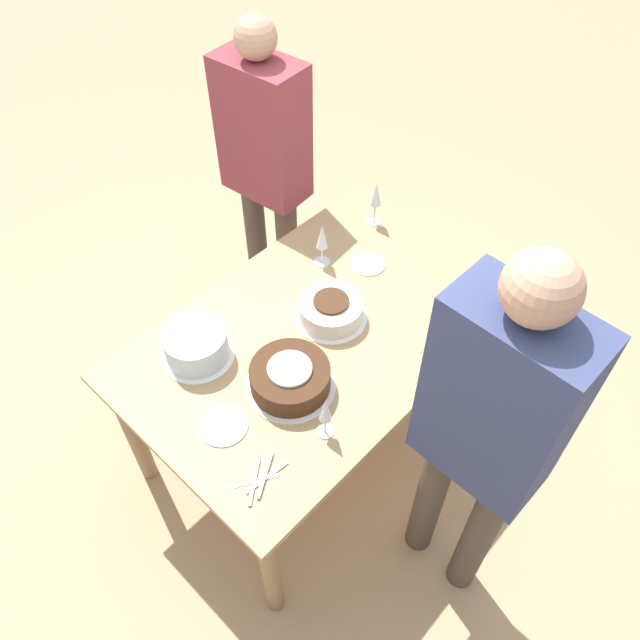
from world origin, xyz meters
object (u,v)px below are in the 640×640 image
Objects in this scene: cake_front_chocolate at (290,378)px; wine_glass_extra at (325,412)px; wine_glass_near at (376,196)px; wine_glass_far at (322,239)px; person_cutting at (488,425)px; person_watching at (265,156)px; cake_center_white at (331,309)px; cake_back_decorated at (196,345)px.

wine_glass_extra is at bearing -104.03° from cake_front_chocolate.
wine_glass_extra is at bearing -148.41° from wine_glass_near.
wine_glass_far is 1.11m from person_cutting.
person_cutting is at bearing -63.10° from wine_glass_extra.
person_watching reaches higher than cake_front_chocolate.
cake_center_white is at bearing 40.53° from wine_glass_extra.
cake_front_chocolate is 0.67m from wine_glass_far.
cake_front_chocolate is at bearing 15.49° from person_cutting.
cake_back_decorated is 1.09m from person_cutting.
wine_glass_near is at bearing 0.88° from cake_back_decorated.
person_cutting is at bearing -102.54° from cake_center_white.
wine_glass_far is at bearing -178.52° from wine_glass_near.
wine_glass_far is (0.69, 0.01, 0.08)m from cake_back_decorated.
wine_glass_near is at bearing 31.59° from wine_glass_extra.
person_watching is (-0.18, 0.53, 0.05)m from wine_glass_near.
wine_glass_near is 1.12× the size of wine_glass_extra.
cake_back_decorated is 1.04m from person_watching.
wine_glass_far is (-0.36, -0.01, -0.01)m from wine_glass_near.
wine_glass_extra is 0.12× the size of person_watching.
person_watching reaches higher than cake_back_decorated.
person_cutting is 1.67m from person_watching.
wine_glass_extra is (-0.06, -0.22, 0.08)m from cake_front_chocolate.
wine_glass_near is 1.28m from person_cutting.
wine_glass_near reaches higher than wine_glass_far.
wine_glass_extra is at bearing -81.68° from cake_back_decorated.
wine_glass_near is (0.91, 0.37, 0.10)m from cake_front_chocolate.
person_cutting reaches higher than cake_center_white.
person_cutting is (0.23, -0.45, 0.15)m from wine_glass_extra.
person_cutting is at bearing -25.33° from person_watching.
cake_front_chocolate is at bearing -157.87° from wine_glass_near.
person_watching is at bearing 50.69° from cake_front_chocolate.
cake_center_white is 0.17× the size of person_cutting.
cake_back_decorated is 0.70m from wine_glass_far.
wine_glass_far is at bearing 49.60° from cake_center_white.
wine_glass_near is 0.56m from person_watching.
person_cutting is at bearing -110.25° from wine_glass_far.
cake_back_decorated is (-0.14, 0.35, 0.01)m from cake_front_chocolate.
cake_center_white is 1.49× the size of wine_glass_extra.
cake_front_chocolate is 1.19× the size of cake_back_decorated.
wine_glass_extra is (-0.61, -0.59, -0.01)m from wine_glass_far.
cake_front_chocolate is at bearing -146.81° from wine_glass_far.
person_cutting is (-0.38, -1.03, 0.14)m from wine_glass_far.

